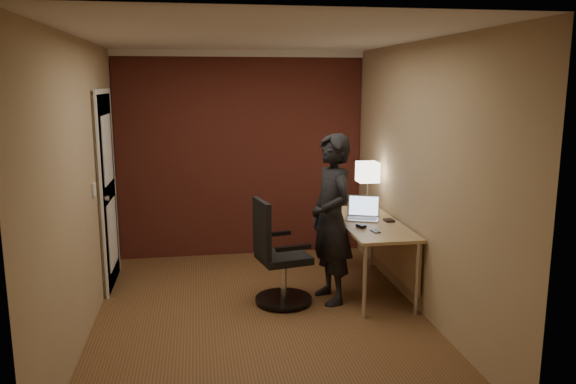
% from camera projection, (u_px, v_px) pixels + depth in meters
% --- Properties ---
extents(room, '(4.00, 4.00, 4.00)m').
position_uv_depth(room, '(220.00, 150.00, 6.39)').
color(room, brown).
rests_on(room, ground).
extents(desk, '(0.60, 1.50, 0.73)m').
position_uv_depth(desk, '(376.00, 233.00, 5.75)').
color(desk, tan).
rests_on(desk, ground).
extents(desk_lamp, '(0.22, 0.22, 0.54)m').
position_uv_depth(desk_lamp, '(368.00, 173.00, 6.18)').
color(desk_lamp, silver).
rests_on(desk_lamp, desk).
extents(laptop, '(0.40, 0.36, 0.23)m').
position_uv_depth(laptop, '(363.00, 213.00, 5.83)').
color(laptop, silver).
rests_on(laptop, desk).
extents(mouse, '(0.09, 0.11, 0.03)m').
position_uv_depth(mouse, '(361.00, 226.00, 5.48)').
color(mouse, black).
rests_on(mouse, desk).
extents(phone, '(0.08, 0.12, 0.01)m').
position_uv_depth(phone, '(376.00, 231.00, 5.32)').
color(phone, black).
rests_on(phone, desk).
extents(wallet, '(0.09, 0.11, 0.02)m').
position_uv_depth(wallet, '(389.00, 220.00, 5.72)').
color(wallet, black).
rests_on(wallet, desk).
extents(office_chair, '(0.56, 0.62, 1.02)m').
position_uv_depth(office_chair, '(277.00, 259.00, 5.39)').
color(office_chair, black).
rests_on(office_chair, ground).
extents(person, '(0.51, 0.67, 1.65)m').
position_uv_depth(person, '(332.00, 219.00, 5.42)').
color(person, black).
rests_on(person, ground).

